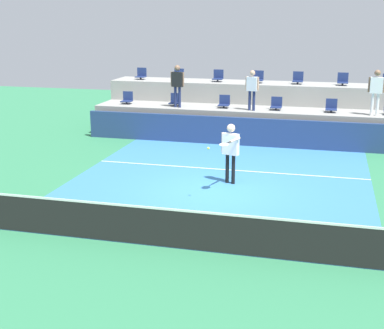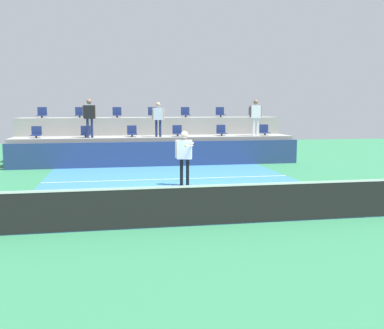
% 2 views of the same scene
% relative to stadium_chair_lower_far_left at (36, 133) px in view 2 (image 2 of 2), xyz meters
% --- Properties ---
extents(ground_plane, '(40.00, 40.00, 0.00)m').
position_rel_stadium_chair_lower_far_left_xyz_m(ground_plane, '(5.34, -7.23, -1.46)').
color(ground_plane, '#2D754C').
extents(court_inner_paint, '(9.00, 10.00, 0.01)m').
position_rel_stadium_chair_lower_far_left_xyz_m(court_inner_paint, '(5.34, -6.23, -1.46)').
color(court_inner_paint, teal).
rests_on(court_inner_paint, ground_plane).
extents(court_service_line, '(9.00, 0.06, 0.00)m').
position_rel_stadium_chair_lower_far_left_xyz_m(court_service_line, '(5.34, -4.83, -1.46)').
color(court_service_line, white).
rests_on(court_service_line, ground_plane).
extents(tennis_net, '(10.48, 0.08, 1.07)m').
position_rel_stadium_chair_lower_far_left_xyz_m(tennis_net, '(5.34, -11.23, -0.97)').
color(tennis_net, black).
rests_on(tennis_net, ground_plane).
extents(sponsor_backboard, '(13.00, 0.16, 1.10)m').
position_rel_stadium_chair_lower_far_left_xyz_m(sponsor_backboard, '(5.34, -1.23, -0.91)').
color(sponsor_backboard, navy).
rests_on(sponsor_backboard, ground_plane).
extents(seating_tier_lower, '(13.00, 1.80, 1.25)m').
position_rel_stadium_chair_lower_far_left_xyz_m(seating_tier_lower, '(5.34, 0.07, -0.84)').
color(seating_tier_lower, gray).
rests_on(seating_tier_lower, ground_plane).
extents(seating_tier_upper, '(13.00, 1.80, 2.10)m').
position_rel_stadium_chair_lower_far_left_xyz_m(seating_tier_upper, '(5.34, 1.87, -0.41)').
color(seating_tier_upper, gray).
rests_on(seating_tier_upper, ground_plane).
extents(stadium_chair_lower_far_left, '(0.44, 0.40, 0.52)m').
position_rel_stadium_chair_lower_far_left_xyz_m(stadium_chair_lower_far_left, '(0.00, 0.00, 0.00)').
color(stadium_chair_lower_far_left, '#2D2D33').
rests_on(stadium_chair_lower_far_left, seating_tier_lower).
extents(stadium_chair_lower_left, '(0.44, 0.40, 0.52)m').
position_rel_stadium_chair_lower_far_left_xyz_m(stadium_chair_lower_left, '(2.15, 0.00, 0.00)').
color(stadium_chair_lower_left, '#2D2D33').
rests_on(stadium_chair_lower_left, seating_tier_lower).
extents(stadium_chair_lower_mid_left, '(0.44, 0.40, 0.52)m').
position_rel_stadium_chair_lower_far_left_xyz_m(stadium_chair_lower_mid_left, '(4.24, 0.00, 0.00)').
color(stadium_chair_lower_mid_left, '#2D2D33').
rests_on(stadium_chair_lower_mid_left, seating_tier_lower).
extents(stadium_chair_lower_mid_right, '(0.44, 0.40, 0.52)m').
position_rel_stadium_chair_lower_far_left_xyz_m(stadium_chair_lower_mid_right, '(6.38, 0.00, 0.00)').
color(stadium_chair_lower_mid_right, '#2D2D33').
rests_on(stadium_chair_lower_mid_right, seating_tier_lower).
extents(stadium_chair_lower_right, '(0.44, 0.40, 0.52)m').
position_rel_stadium_chair_lower_far_left_xyz_m(stadium_chair_lower_right, '(8.52, 0.00, 0.00)').
color(stadium_chair_lower_right, '#2D2D33').
rests_on(stadium_chair_lower_right, seating_tier_lower).
extents(stadium_chair_lower_far_right, '(0.44, 0.40, 0.52)m').
position_rel_stadium_chair_lower_far_left_xyz_m(stadium_chair_lower_far_right, '(10.70, 0.00, 0.00)').
color(stadium_chair_lower_far_right, '#2D2D33').
rests_on(stadium_chair_lower_far_right, seating_tier_lower).
extents(stadium_chair_upper_far_left, '(0.44, 0.40, 0.52)m').
position_rel_stadium_chair_lower_far_left_xyz_m(stadium_chair_upper_far_left, '(0.02, 1.80, 0.85)').
color(stadium_chair_upper_far_left, '#2D2D33').
rests_on(stadium_chair_upper_far_left, seating_tier_upper).
extents(stadium_chair_upper_left, '(0.44, 0.40, 0.52)m').
position_rel_stadium_chair_lower_far_left_xyz_m(stadium_chair_upper_left, '(1.79, 1.80, 0.85)').
color(stadium_chair_upper_left, '#2D2D33').
rests_on(stadium_chair_upper_left, seating_tier_upper).
extents(stadium_chair_upper_mid_left, '(0.44, 0.40, 0.52)m').
position_rel_stadium_chair_lower_far_left_xyz_m(stadium_chair_upper_mid_left, '(3.60, 1.80, 0.85)').
color(stadium_chair_upper_mid_left, '#2D2D33').
rests_on(stadium_chair_upper_mid_left, seating_tier_upper).
extents(stadium_chair_upper_center, '(0.44, 0.40, 0.52)m').
position_rel_stadium_chair_lower_far_left_xyz_m(stadium_chair_upper_center, '(5.38, 1.80, 0.85)').
color(stadium_chair_upper_center, '#2D2D33').
rests_on(stadium_chair_upper_center, seating_tier_upper).
extents(stadium_chair_upper_mid_right, '(0.44, 0.40, 0.52)m').
position_rel_stadium_chair_lower_far_left_xyz_m(stadium_chair_upper_mid_right, '(7.07, 1.80, 0.85)').
color(stadium_chair_upper_mid_right, '#2D2D33').
rests_on(stadium_chair_upper_mid_right, seating_tier_upper).
extents(stadium_chair_upper_right, '(0.44, 0.40, 0.52)m').
position_rel_stadium_chair_lower_far_left_xyz_m(stadium_chair_upper_right, '(8.92, 1.80, 0.85)').
color(stadium_chair_upper_right, '#2D2D33').
rests_on(stadium_chair_upper_right, seating_tier_upper).
extents(stadium_chair_upper_far_right, '(0.44, 0.40, 0.52)m').
position_rel_stadium_chair_lower_far_left_xyz_m(stadium_chair_upper_far_right, '(10.71, 1.80, 0.85)').
color(stadium_chair_upper_far_right, '#2D2D33').
rests_on(stadium_chair_upper_far_right, seating_tier_upper).
extents(tennis_player, '(0.61, 1.34, 1.83)m').
position_rel_stadium_chair_lower_far_left_xyz_m(tennis_player, '(5.67, -6.28, -0.33)').
color(tennis_player, black).
rests_on(tennis_player, ground_plane).
extents(spectator_in_white, '(0.60, 0.27, 1.73)m').
position_rel_stadium_chair_lower_far_left_xyz_m(spectator_in_white, '(2.36, -0.38, 0.83)').
color(spectator_in_white, navy).
rests_on(spectator_in_white, seating_tier_lower).
extents(spectator_in_grey, '(0.57, 0.27, 1.59)m').
position_rel_stadium_chair_lower_far_left_xyz_m(spectator_in_grey, '(5.43, -0.38, 0.73)').
color(spectator_in_grey, navy).
rests_on(spectator_in_grey, seating_tier_lower).
extents(spectator_leaning_on_rail, '(0.60, 0.24, 1.72)m').
position_rel_stadium_chair_lower_far_left_xyz_m(spectator_leaning_on_rail, '(10.10, -0.38, 0.83)').
color(spectator_leaning_on_rail, white).
rests_on(spectator_leaning_on_rail, seating_tier_lower).
extents(tennis_ball, '(0.07, 0.07, 0.07)m').
position_rel_stadium_chair_lower_far_left_xyz_m(tennis_ball, '(5.40, -8.07, 0.04)').
color(tennis_ball, '#CCE033').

